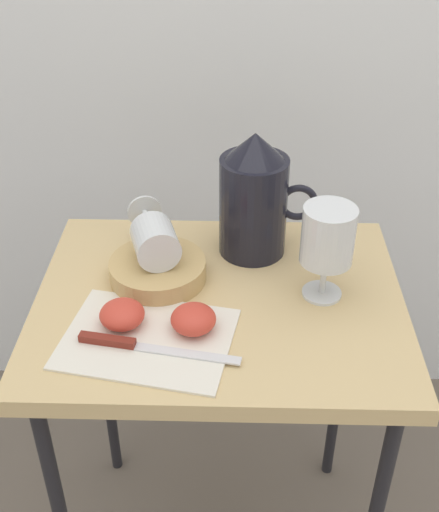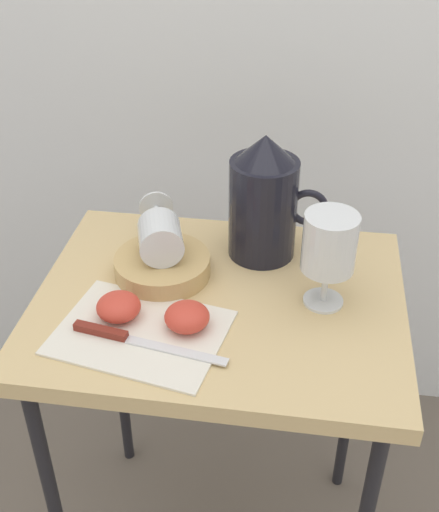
# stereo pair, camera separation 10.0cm
# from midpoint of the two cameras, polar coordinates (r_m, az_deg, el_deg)

# --- Properties ---
(curtain_drape) EXTENTS (2.40, 0.03, 1.85)m
(curtain_drape) POSITION_cam_midpoint_polar(r_m,az_deg,el_deg) (1.41, 5.45, 17.60)
(curtain_drape) COLOR white
(curtain_drape) RESTS_ON ground_plane
(table) EXTENTS (0.59, 0.47, 0.68)m
(table) POSITION_cam_midpoint_polar(r_m,az_deg,el_deg) (1.09, 2.64, -6.47)
(table) COLOR tan
(table) RESTS_ON ground_plane
(linen_napkin) EXTENTS (0.28, 0.23, 0.00)m
(linen_napkin) POSITION_cam_midpoint_polar(r_m,az_deg,el_deg) (0.98, -4.02, -6.81)
(linen_napkin) COLOR silver
(linen_napkin) RESTS_ON table
(basket_tray) EXTENTS (0.16, 0.16, 0.03)m
(basket_tray) POSITION_cam_midpoint_polar(r_m,az_deg,el_deg) (1.09, -2.41, -0.96)
(basket_tray) COLOR tan
(basket_tray) RESTS_ON table
(pitcher) EXTENTS (0.17, 0.12, 0.22)m
(pitcher) POSITION_cam_midpoint_polar(r_m,az_deg,el_deg) (1.11, 6.47, 4.18)
(pitcher) COLOR black
(pitcher) RESTS_ON table
(wine_glass_upright) EXTENTS (0.08, 0.08, 0.16)m
(wine_glass_upright) POSITION_cam_midpoint_polar(r_m,az_deg,el_deg) (1.00, 12.44, 0.65)
(wine_glass_upright) COLOR silver
(wine_glass_upright) RESTS_ON table
(wine_glass_tipped_near) EXTENTS (0.10, 0.15, 0.07)m
(wine_glass_tipped_near) POSITION_cam_midpoint_polar(r_m,az_deg,el_deg) (1.07, -2.56, 1.68)
(wine_glass_tipped_near) COLOR silver
(wine_glass_tipped_near) RESTS_ON basket_tray
(apple_half_left) EXTENTS (0.07, 0.07, 0.04)m
(apple_half_left) POSITION_cam_midpoint_polar(r_m,az_deg,el_deg) (1.00, -6.01, -4.55)
(apple_half_left) COLOR #CC3D2D
(apple_half_left) RESTS_ON linen_napkin
(apple_half_right) EXTENTS (0.07, 0.07, 0.04)m
(apple_half_right) POSITION_cam_midpoint_polar(r_m,az_deg,el_deg) (0.97, 0.08, -5.46)
(apple_half_right) COLOR #CC3D2D
(apple_half_right) RESTS_ON linen_napkin
(knife) EXTENTS (0.24, 0.06, 0.01)m
(knife) POSITION_cam_midpoint_polar(r_m,az_deg,el_deg) (0.96, -5.24, -7.25)
(knife) COLOR silver
(knife) RESTS_ON linen_napkin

